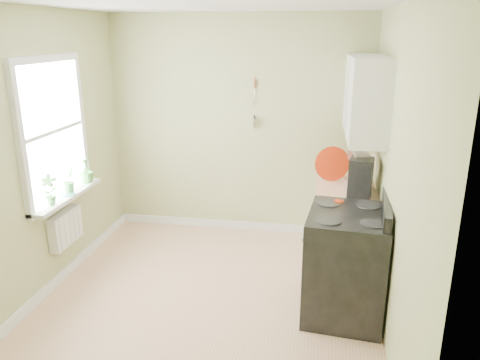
% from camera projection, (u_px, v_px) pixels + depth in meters
% --- Properties ---
extents(floor, '(3.20, 3.60, 0.02)m').
position_uv_depth(floor, '(207.00, 303.00, 4.49)').
color(floor, tan).
rests_on(floor, ground).
extents(ceiling, '(3.20, 3.60, 0.02)m').
position_uv_depth(ceiling, '(200.00, 0.00, 3.67)').
color(ceiling, white).
rests_on(ceiling, wall_back).
extents(wall_back, '(3.20, 0.02, 2.70)m').
position_uv_depth(wall_back, '(239.00, 127.00, 5.78)').
color(wall_back, '#B9BC80').
rests_on(wall_back, floor).
extents(wall_left, '(0.02, 3.60, 2.70)m').
position_uv_depth(wall_left, '(35.00, 159.00, 4.33)').
color(wall_left, '#B9BC80').
rests_on(wall_left, floor).
extents(wall_right, '(0.02, 3.60, 2.70)m').
position_uv_depth(wall_right, '(395.00, 176.00, 3.82)').
color(wall_right, '#B9BC80').
rests_on(wall_right, floor).
extents(base_cabinets, '(0.60, 1.60, 0.87)m').
position_uv_depth(base_cabinets, '(344.00, 228.00, 5.09)').
color(base_cabinets, white).
rests_on(base_cabinets, floor).
extents(countertop, '(0.64, 1.60, 0.04)m').
position_uv_depth(countertop, '(346.00, 188.00, 4.95)').
color(countertop, beige).
rests_on(countertop, base_cabinets).
extents(upper_cabinets, '(0.35, 1.40, 0.80)m').
position_uv_depth(upper_cabinets, '(365.00, 96.00, 4.73)').
color(upper_cabinets, white).
rests_on(upper_cabinets, wall_right).
extents(window, '(0.06, 1.14, 1.44)m').
position_uv_depth(window, '(53.00, 131.00, 4.55)').
color(window, white).
rests_on(window, wall_left).
extents(window_sill, '(0.18, 1.14, 0.04)m').
position_uv_depth(window_sill, '(67.00, 196.00, 4.74)').
color(window_sill, white).
rests_on(window_sill, wall_left).
extents(radiator, '(0.12, 0.50, 0.35)m').
position_uv_depth(radiator, '(65.00, 228.00, 4.80)').
color(radiator, white).
rests_on(radiator, wall_left).
extents(wall_utensils, '(0.02, 0.14, 0.58)m').
position_uv_depth(wall_utensils, '(255.00, 111.00, 5.66)').
color(wall_utensils, beige).
rests_on(wall_utensils, wall_back).
extents(stove, '(0.78, 0.86, 1.10)m').
position_uv_depth(stove, '(346.00, 263.00, 4.18)').
color(stove, black).
rests_on(stove, floor).
extents(stand_mixer, '(0.28, 0.39, 0.44)m').
position_uv_depth(stand_mixer, '(358.00, 172.00, 4.81)').
color(stand_mixer, '#B2B2B7').
rests_on(stand_mixer, countertop).
extents(kettle, '(0.19, 0.11, 0.19)m').
position_uv_depth(kettle, '(323.00, 162.00, 5.52)').
color(kettle, silver).
rests_on(kettle, countertop).
extents(coffee_maker, '(0.26, 0.28, 0.38)m').
position_uv_depth(coffee_maker, '(360.00, 178.00, 4.61)').
color(coffee_maker, black).
rests_on(coffee_maker, countertop).
extents(red_tray, '(0.39, 0.15, 0.38)m').
position_uv_depth(red_tray, '(332.00, 164.00, 5.09)').
color(red_tray, red).
rests_on(red_tray, countertop).
extents(jar, '(0.08, 0.08, 0.09)m').
position_uv_depth(jar, '(339.00, 205.00, 4.29)').
color(jar, '#C4B19F').
rests_on(jar, countertop).
extents(plant_a, '(0.20, 0.18, 0.31)m').
position_uv_depth(plant_a, '(49.00, 190.00, 4.40)').
color(plant_a, '#408336').
rests_on(plant_a, window_sill).
extents(plant_b, '(0.14, 0.16, 0.27)m').
position_uv_depth(plant_b, '(69.00, 180.00, 4.75)').
color(plant_b, '#408336').
rests_on(plant_b, window_sill).
extents(plant_c, '(0.17, 0.17, 0.29)m').
position_uv_depth(plant_c, '(86.00, 170.00, 5.08)').
color(plant_c, '#408336').
rests_on(plant_c, window_sill).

